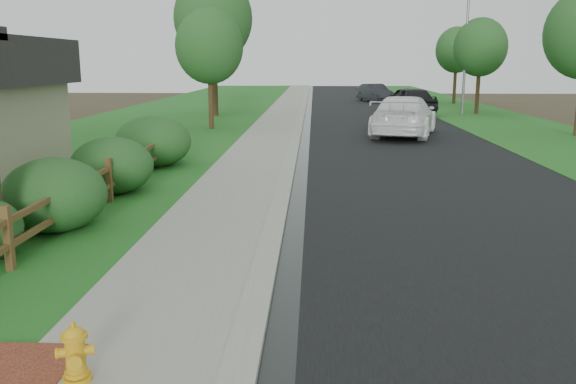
{
  "coord_description": "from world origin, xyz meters",
  "views": [
    {
      "loc": [
        1.17,
        -6.17,
        3.28
      ],
      "look_at": [
        0.76,
        3.56,
        1.2
      ],
      "focal_mm": 38.0,
      "sensor_mm": 36.0,
      "label": 1
    }
  ],
  "objects_px": {
    "fire_hydrant": "(75,354)",
    "streetlight": "(464,40)",
    "white_suv": "(404,116)",
    "ranch_fence": "(91,189)",
    "dark_car_mid": "(409,100)"
  },
  "relations": [
    {
      "from": "fire_hydrant",
      "to": "streetlight",
      "type": "distance_m",
      "value": 36.07
    },
    {
      "from": "white_suv",
      "to": "streetlight",
      "type": "height_order",
      "value": "streetlight"
    },
    {
      "from": "fire_hydrant",
      "to": "white_suv",
      "type": "bearing_deg",
      "value": 73.7
    },
    {
      "from": "ranch_fence",
      "to": "streetlight",
      "type": "bearing_deg",
      "value": 62.38
    },
    {
      "from": "fire_hydrant",
      "to": "ranch_fence",
      "type": "bearing_deg",
      "value": 108.79
    },
    {
      "from": "ranch_fence",
      "to": "white_suv",
      "type": "bearing_deg",
      "value": 59.56
    },
    {
      "from": "dark_car_mid",
      "to": "fire_hydrant",
      "type": "bearing_deg",
      "value": 61.8
    },
    {
      "from": "ranch_fence",
      "to": "dark_car_mid",
      "type": "bearing_deg",
      "value": 68.07
    },
    {
      "from": "ranch_fence",
      "to": "white_suv",
      "type": "xyz_separation_m",
      "value": [
        8.82,
        15.01,
        0.3
      ]
    },
    {
      "from": "ranch_fence",
      "to": "fire_hydrant",
      "type": "xyz_separation_m",
      "value": [
        2.38,
        -7.01,
        -0.22
      ]
    },
    {
      "from": "fire_hydrant",
      "to": "white_suv",
      "type": "distance_m",
      "value": 22.94
    },
    {
      "from": "dark_car_mid",
      "to": "streetlight",
      "type": "relative_size",
      "value": 0.63
    },
    {
      "from": "dark_car_mid",
      "to": "white_suv",
      "type": "bearing_deg",
      "value": 66.26
    },
    {
      "from": "fire_hydrant",
      "to": "white_suv",
      "type": "relative_size",
      "value": 0.1
    },
    {
      "from": "ranch_fence",
      "to": "fire_hydrant",
      "type": "relative_size",
      "value": 26.39
    }
  ]
}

